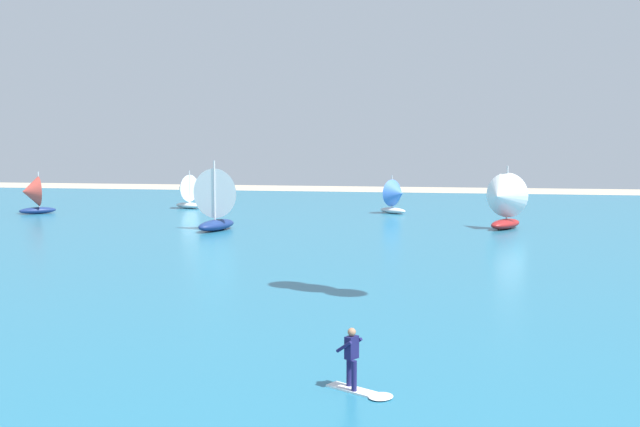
{
  "coord_description": "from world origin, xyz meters",
  "views": [
    {
      "loc": [
        4.58,
        -4.09,
        6.56
      ],
      "look_at": [
        0.53,
        16.84,
        4.57
      ],
      "focal_mm": 41.93,
      "sensor_mm": 36.0,
      "label": 1
    }
  ],
  "objects_px": {
    "sailboat_anchored_offshore": "(503,201)",
    "sailboat_trailing": "(396,196)",
    "kitesurfer": "(357,369)",
    "sailboat_mid_right": "(32,195)",
    "sailboat_outermost": "(220,198)",
    "sailboat_mid_left": "(185,191)"
  },
  "relations": [
    {
      "from": "sailboat_trailing",
      "to": "kitesurfer",
      "type": "bearing_deg",
      "value": -86.02
    },
    {
      "from": "sailboat_outermost",
      "to": "kitesurfer",
      "type": "bearing_deg",
      "value": -66.14
    },
    {
      "from": "sailboat_mid_right",
      "to": "sailboat_anchored_offshore",
      "type": "bearing_deg",
      "value": -6.32
    },
    {
      "from": "sailboat_mid_right",
      "to": "sailboat_mid_left",
      "type": "xyz_separation_m",
      "value": [
        11.6,
        8.53,
        -0.04
      ]
    },
    {
      "from": "sailboat_trailing",
      "to": "sailboat_mid_left",
      "type": "xyz_separation_m",
      "value": [
        -21.36,
        1.93,
        0.12
      ]
    },
    {
      "from": "sailboat_mid_right",
      "to": "sailboat_outermost",
      "type": "height_order",
      "value": "sailboat_outermost"
    },
    {
      "from": "sailboat_anchored_offshore",
      "to": "sailboat_trailing",
      "type": "height_order",
      "value": "sailboat_anchored_offshore"
    },
    {
      "from": "sailboat_anchored_offshore",
      "to": "sailboat_mid_right",
      "type": "bearing_deg",
      "value": 173.68
    },
    {
      "from": "sailboat_trailing",
      "to": "sailboat_anchored_offshore",
      "type": "bearing_deg",
      "value": -51.33
    },
    {
      "from": "kitesurfer",
      "to": "sailboat_mid_left",
      "type": "height_order",
      "value": "sailboat_mid_left"
    },
    {
      "from": "sailboat_trailing",
      "to": "sailboat_outermost",
      "type": "height_order",
      "value": "sailboat_outermost"
    },
    {
      "from": "sailboat_anchored_offshore",
      "to": "sailboat_outermost",
      "type": "relative_size",
      "value": 0.92
    },
    {
      "from": "kitesurfer",
      "to": "sailboat_outermost",
      "type": "relative_size",
      "value": 0.38
    },
    {
      "from": "sailboat_mid_left",
      "to": "sailboat_outermost",
      "type": "xyz_separation_m",
      "value": [
        9.5,
        -17.25,
        0.65
      ]
    },
    {
      "from": "sailboat_mid_left",
      "to": "sailboat_outermost",
      "type": "relative_size",
      "value": 0.73
    },
    {
      "from": "sailboat_trailing",
      "to": "sailboat_mid_right",
      "type": "height_order",
      "value": "sailboat_mid_right"
    },
    {
      "from": "sailboat_anchored_offshore",
      "to": "sailboat_mid_left",
      "type": "distance_m",
      "value": 33.1
    },
    {
      "from": "sailboat_anchored_offshore",
      "to": "sailboat_outermost",
      "type": "xyz_separation_m",
      "value": [
        -20.86,
        -4.07,
        0.19
      ]
    },
    {
      "from": "kitesurfer",
      "to": "sailboat_mid_right",
      "type": "distance_m",
      "value": 56.69
    },
    {
      "from": "sailboat_anchored_offshore",
      "to": "sailboat_mid_right",
      "type": "height_order",
      "value": "sailboat_anchored_offshore"
    },
    {
      "from": "kitesurfer",
      "to": "sailboat_anchored_offshore",
      "type": "xyz_separation_m",
      "value": [
        5.52,
        38.76,
        1.6
      ]
    },
    {
      "from": "kitesurfer",
      "to": "sailboat_anchored_offshore",
      "type": "relative_size",
      "value": 0.41
    }
  ]
}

